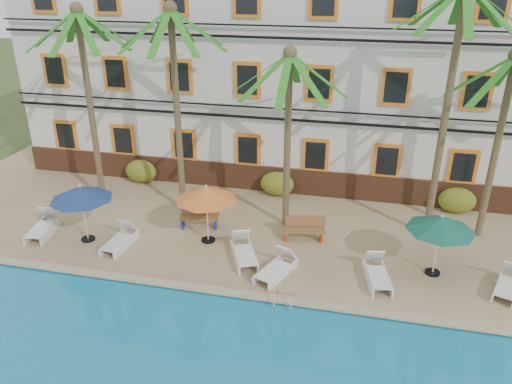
% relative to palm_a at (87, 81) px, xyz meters
% --- Properties ---
extents(ground, '(100.00, 100.00, 0.00)m').
position_rel_palm_a_xyz_m(ground, '(7.48, -4.52, -5.44)').
color(ground, '#384C23').
rests_on(ground, ground).
extents(pool_deck, '(30.00, 12.00, 0.25)m').
position_rel_palm_a_xyz_m(pool_deck, '(7.48, 0.48, -5.31)').
color(pool_deck, tan).
rests_on(pool_deck, ground).
extents(pool_coping, '(30.00, 0.35, 0.06)m').
position_rel_palm_a_xyz_m(pool_coping, '(7.48, -5.42, -5.16)').
color(pool_coping, tan).
rests_on(pool_coping, pool_deck).
extents(hotel_building, '(25.40, 6.44, 10.22)m').
position_rel_palm_a_xyz_m(hotel_building, '(7.48, 5.46, -0.06)').
color(hotel_building, silver).
rests_on(hotel_building, pool_deck).
extents(palm_a, '(4.09, 4.09, 8.12)m').
position_rel_palm_a_xyz_m(palm_a, '(0.00, 0.00, 0.00)').
color(palm_a, brown).
rests_on(palm_a, pool_deck).
extents(palm_b, '(4.09, 4.09, 8.25)m').
position_rel_palm_a_xyz_m(palm_b, '(3.83, -0.20, 0.07)').
color(palm_b, brown).
rests_on(palm_b, pool_deck).
extents(palm_c, '(4.09, 4.09, 6.89)m').
position_rel_palm_a_xyz_m(palm_c, '(8.21, -0.49, -0.72)').
color(palm_c, brown).
rests_on(palm_c, pool_deck).
extents(palm_d, '(4.09, 4.09, 9.14)m').
position_rel_palm_a_xyz_m(palm_d, '(13.62, -0.09, 0.58)').
color(palm_d, brown).
rests_on(palm_d, pool_deck).
extents(palm_e, '(4.09, 4.09, 6.95)m').
position_rel_palm_a_xyz_m(palm_e, '(15.54, 0.28, -0.69)').
color(palm_e, brown).
rests_on(palm_e, pool_deck).
extents(shrub_left, '(1.50, 0.90, 1.10)m').
position_rel_palm_a_xyz_m(shrub_left, '(0.89, 2.08, -4.64)').
color(shrub_left, '#1C5919').
rests_on(shrub_left, pool_deck).
extents(shrub_mid, '(1.50, 0.90, 1.10)m').
position_rel_palm_a_xyz_m(shrub_mid, '(7.39, 2.08, -4.64)').
color(shrub_mid, '#1C5919').
rests_on(shrub_mid, pool_deck).
extents(shrub_right, '(1.50, 0.90, 1.10)m').
position_rel_palm_a_xyz_m(shrub_right, '(14.93, 2.08, -4.64)').
color(shrub_right, '#1C5919').
rests_on(shrub_right, pool_deck).
extents(umbrella_blue, '(2.26, 2.26, 2.26)m').
position_rel_palm_a_xyz_m(umbrella_blue, '(1.24, -3.41, -3.26)').
color(umbrella_blue, black).
rests_on(umbrella_blue, pool_deck).
extents(umbrella_red, '(2.28, 2.28, 2.29)m').
position_rel_palm_a_xyz_m(umbrella_red, '(5.65, -2.47, -3.24)').
color(umbrella_red, black).
rests_on(umbrella_red, pool_deck).
extents(umbrella_green, '(2.20, 2.20, 2.21)m').
position_rel_palm_a_xyz_m(umbrella_green, '(13.62, -2.83, -3.31)').
color(umbrella_green, black).
rests_on(umbrella_green, pool_deck).
extents(lounger_a, '(1.00, 2.00, 0.90)m').
position_rel_palm_a_xyz_m(lounger_a, '(-0.66, -3.32, -4.90)').
color(lounger_a, white).
rests_on(lounger_a, pool_deck).
extents(lounger_b, '(0.76, 1.83, 0.85)m').
position_rel_palm_a_xyz_m(lounger_b, '(2.63, -3.53, -4.91)').
color(lounger_b, white).
rests_on(lounger_b, pool_deck).
extents(lounger_c, '(1.43, 2.06, 0.92)m').
position_rel_palm_a_xyz_m(lounger_c, '(7.25, -3.38, -4.89)').
color(lounger_c, white).
rests_on(lounger_c, pool_deck).
extents(lounger_d, '(1.28, 1.94, 0.87)m').
position_rel_palm_a_xyz_m(lounger_d, '(8.55, -4.08, -4.91)').
color(lounger_d, white).
rests_on(lounger_d, pool_deck).
extents(lounger_e, '(1.02, 1.95, 0.88)m').
position_rel_palm_a_xyz_m(lounger_e, '(11.80, -3.67, -4.90)').
color(lounger_e, white).
rests_on(lounger_e, pool_deck).
extents(lounger_f, '(1.20, 1.87, 0.83)m').
position_rel_palm_a_xyz_m(lounger_f, '(15.81, -3.34, -4.92)').
color(lounger_f, white).
rests_on(lounger_f, pool_deck).
extents(bench_left, '(1.57, 0.79, 0.93)m').
position_rel_palm_a_xyz_m(bench_left, '(4.97, -1.48, -4.72)').
color(bench_left, olive).
rests_on(bench_left, pool_deck).
extents(bench_right, '(1.56, 0.75, 0.93)m').
position_rel_palm_a_xyz_m(bench_right, '(9.11, -1.53, -4.72)').
color(bench_right, olive).
rests_on(bench_right, pool_deck).
extents(pool_ladder, '(0.54, 0.74, 0.74)m').
position_rel_palm_a_xyz_m(pool_ladder, '(9.07, -5.52, -5.19)').
color(pool_ladder, silver).
rests_on(pool_ladder, ground).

